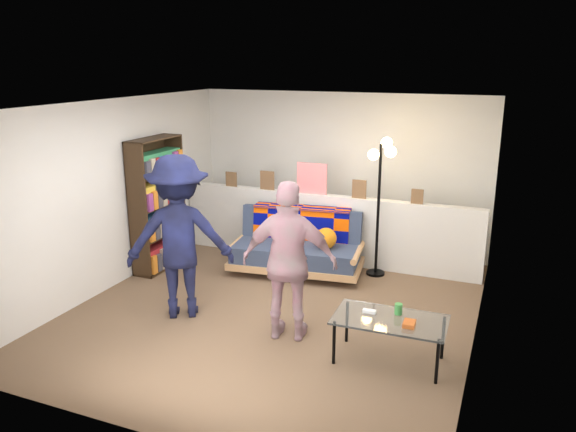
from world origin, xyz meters
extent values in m
plane|color=brown|center=(0.00, 0.00, 0.00)|extent=(5.00, 5.00, 0.00)
cube|color=silver|center=(0.00, 2.50, 1.20)|extent=(4.50, 0.10, 2.40)
cube|color=silver|center=(-2.25, 0.00, 1.20)|extent=(0.10, 5.00, 2.40)
cube|color=silver|center=(2.25, 0.00, 1.20)|extent=(0.10, 5.00, 2.40)
cube|color=white|center=(0.00, 0.00, 2.40)|extent=(4.50, 5.00, 0.10)
cube|color=silver|center=(0.00, 1.80, 0.50)|extent=(4.45, 0.15, 1.00)
cube|color=brown|center=(-1.50, 1.78, 1.11)|extent=(0.18, 0.02, 0.22)
cube|color=brown|center=(-0.90, 1.78, 1.14)|extent=(0.22, 0.02, 0.28)
cube|color=white|center=(-0.20, 1.78, 1.23)|extent=(0.45, 0.02, 0.45)
cube|color=brown|center=(0.50, 1.78, 1.13)|extent=(0.20, 0.02, 0.26)
cube|color=brown|center=(1.30, 1.78, 1.10)|extent=(0.16, 0.02, 0.20)
cube|color=tan|center=(-0.20, 1.18, 0.14)|extent=(1.89, 1.03, 0.09)
cube|color=#303D58|center=(-0.20, 1.13, 0.30)|extent=(1.78, 0.88, 0.23)
cube|color=#303D58|center=(-0.24, 1.49, 0.59)|extent=(1.72, 0.44, 0.54)
cylinder|color=tan|center=(-1.05, 1.07, 0.38)|extent=(0.19, 0.81, 0.09)
cylinder|color=tan|center=(0.64, 1.29, 0.38)|extent=(0.19, 0.81, 0.09)
cube|color=#050C7B|center=(-0.23, 1.41, 0.59)|extent=(1.37, 0.27, 0.49)
cube|color=#050C7B|center=(-0.25, 1.53, 0.85)|extent=(1.39, 0.41, 0.03)
sphere|color=orange|center=(0.23, 1.19, 0.56)|extent=(0.28, 0.28, 0.28)
cube|color=black|center=(-2.22, 0.68, 0.92)|extent=(0.02, 0.92, 1.85)
cube|color=black|center=(-2.08, 0.23, 0.92)|extent=(0.31, 0.02, 1.85)
cube|color=black|center=(-2.08, 1.13, 0.92)|extent=(0.31, 0.02, 1.85)
cube|color=black|center=(-2.08, 0.68, 1.84)|extent=(0.31, 0.92, 0.02)
cube|color=black|center=(-2.08, 0.68, 0.02)|extent=(0.31, 0.92, 0.04)
cube|color=black|center=(-2.08, 0.68, 0.49)|extent=(0.31, 0.88, 0.02)
cube|color=black|center=(-2.08, 0.68, 0.92)|extent=(0.31, 0.88, 0.02)
cube|color=black|center=(-2.08, 0.68, 1.35)|extent=(0.31, 0.88, 0.02)
cube|color=#A92127|center=(-2.06, 0.68, 0.21)|extent=(0.23, 0.86, 0.31)
cube|color=#2866B0|center=(-2.06, 0.68, 0.66)|extent=(0.23, 0.86, 0.29)
cube|color=yellow|center=(-2.06, 0.68, 1.09)|extent=(0.23, 0.86, 0.31)
cube|color=#328A54|center=(-2.06, 0.68, 1.52)|extent=(0.23, 0.86, 0.29)
cylinder|color=black|center=(1.02, -0.91, 0.22)|extent=(0.03, 0.03, 0.43)
cylinder|color=black|center=(2.00, -0.88, 0.22)|extent=(0.03, 0.03, 0.43)
cylinder|color=black|center=(1.01, -0.43, 0.22)|extent=(0.03, 0.03, 0.43)
cylinder|color=black|center=(1.99, -0.41, 0.22)|extent=(0.03, 0.03, 0.43)
cube|color=silver|center=(1.50, -0.66, 0.45)|extent=(1.10, 0.62, 0.02)
cube|color=white|center=(1.29, -0.61, 0.47)|extent=(0.13, 0.06, 0.03)
cube|color=#C95C23|center=(1.70, -0.74, 0.48)|extent=(0.11, 0.15, 0.04)
cylinder|color=#3D9341|center=(1.55, -0.53, 0.51)|extent=(0.08, 0.08, 0.11)
cylinder|color=black|center=(0.83, 1.56, 0.02)|extent=(0.30, 0.30, 0.03)
cylinder|color=black|center=(0.83, 1.56, 0.90)|extent=(0.04, 0.04, 1.81)
sphere|color=#FFC672|center=(0.71, 1.64, 1.65)|extent=(0.15, 0.15, 0.15)
sphere|color=#FFC672|center=(0.97, 1.50, 1.72)|extent=(0.15, 0.15, 0.15)
sphere|color=#FFC672|center=(0.87, 1.68, 1.81)|extent=(0.15, 0.15, 0.15)
imported|color=black|center=(-0.96, -0.50, 0.94)|extent=(1.40, 1.20, 1.87)
imported|color=pink|center=(0.41, -0.56, 0.85)|extent=(1.06, 0.59, 1.71)
camera|label=1|loc=(2.47, -5.60, 2.88)|focal=35.00mm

